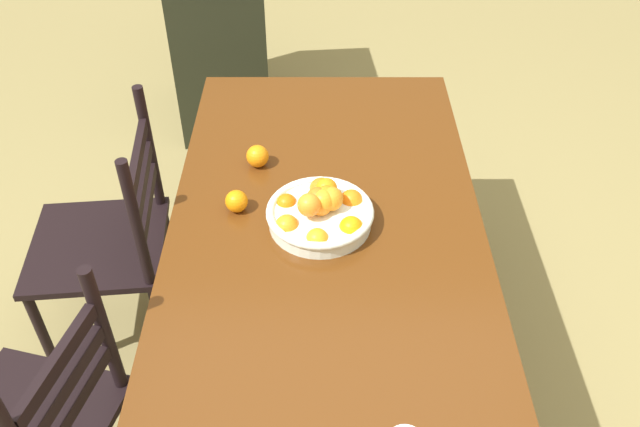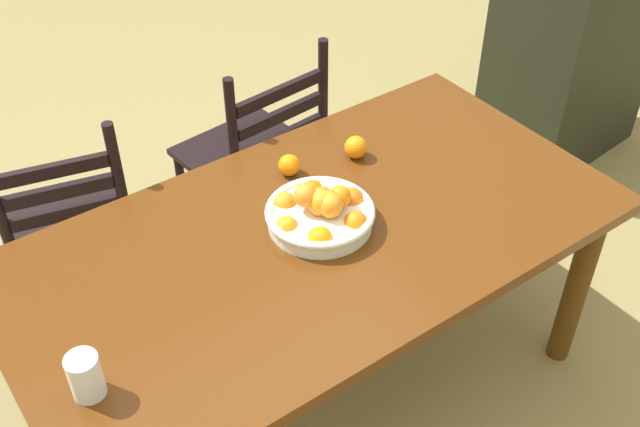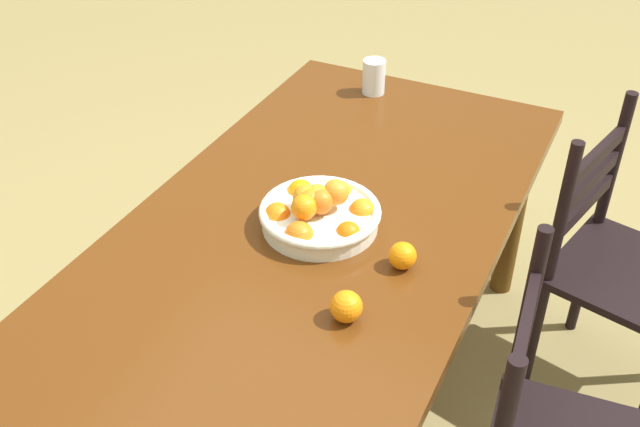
{
  "view_description": "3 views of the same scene",
  "coord_description": "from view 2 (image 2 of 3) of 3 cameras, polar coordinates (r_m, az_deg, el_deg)",
  "views": [
    {
      "loc": [
        -1.43,
        0.02,
        2.04
      ],
      "look_at": [
        0.03,
        0.02,
        0.77
      ],
      "focal_mm": 37.52,
      "sensor_mm": 36.0,
      "label": 1
    },
    {
      "loc": [
        -0.94,
        -1.33,
        2.17
      ],
      "look_at": [
        0.03,
        0.02,
        0.77
      ],
      "focal_mm": 43.07,
      "sensor_mm": 36.0,
      "label": 2
    },
    {
      "loc": [
        1.44,
        0.7,
        1.89
      ],
      "look_at": [
        0.03,
        0.02,
        0.77
      ],
      "focal_mm": 42.32,
      "sensor_mm": 36.0,
      "label": 3
    }
  ],
  "objects": [
    {
      "name": "ground_plane",
      "position": [
        2.71,
        -0.28,
        -12.91
      ],
      "size": [
        12.0,
        12.0,
        0.0
      ],
      "primitive_type": "plane",
      "color": "olive"
    },
    {
      "name": "dining_table",
      "position": [
        2.24,
        -0.33,
        -3.09
      ],
      "size": [
        1.77,
        0.93,
        0.73
      ],
      "color": "#512A0D",
      "rests_on": "ground"
    },
    {
      "name": "chair_near_window",
      "position": [
        2.73,
        -18.04,
        -1.07
      ],
      "size": [
        0.51,
        0.51,
        0.92
      ],
      "rotation": [
        0.0,
        0.0,
        2.9
      ],
      "color": "black",
      "rests_on": "ground"
    },
    {
      "name": "chair_by_cabinet",
      "position": [
        2.95,
        -4.7,
        4.24
      ],
      "size": [
        0.5,
        0.5,
        0.92
      ],
      "rotation": [
        0.0,
        0.0,
        3.24
      ],
      "color": "black",
      "rests_on": "ground"
    },
    {
      "name": "cabinet",
      "position": [
        3.71,
        18.11,
        11.16
      ],
      "size": [
        0.76,
        0.52,
        0.97
      ],
      "primitive_type": "cube",
      "rotation": [
        0.0,
        0.0,
        0.09
      ],
      "color": "black",
      "rests_on": "ground"
    },
    {
      "name": "fruit_bowl",
      "position": [
        2.17,
        0.09,
        0.11
      ],
      "size": [
        0.31,
        0.31,
        0.13
      ],
      "color": "silver",
      "rests_on": "dining_table"
    },
    {
      "name": "orange_loose_0",
      "position": [
        2.44,
        2.68,
        4.94
      ],
      "size": [
        0.07,
        0.07,
        0.07
      ],
      "primitive_type": "sphere",
      "color": "orange",
      "rests_on": "dining_table"
    },
    {
      "name": "orange_loose_1",
      "position": [
        2.37,
        -2.3,
        3.61
      ],
      "size": [
        0.07,
        0.07,
        0.07
      ],
      "primitive_type": "sphere",
      "color": "orange",
      "rests_on": "dining_table"
    },
    {
      "name": "drinking_glass",
      "position": [
        1.83,
        -17.03,
        -11.47
      ],
      "size": [
        0.08,
        0.08,
        0.12
      ],
      "primitive_type": "cylinder",
      "color": "silver",
      "rests_on": "dining_table"
    }
  ]
}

